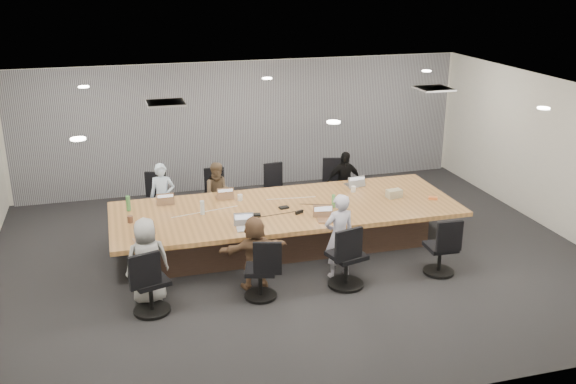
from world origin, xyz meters
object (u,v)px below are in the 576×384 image
object	(u,v)px
laptop_1	(224,197)
person_5	(255,252)
laptop_3	(354,184)
bottle_green_left	(128,203)
chair_1	(216,200)
chair_5	(260,274)
canvas_bag	(394,194)
person_0	(162,197)
chair_0	(162,205)
chair_2	(275,194)
chair_3	(338,188)
chair_7	(440,251)
chair_6	(346,260)
laptop_6	(328,220)
person_6	(339,236)
person_3	(344,182)
snack_packet	(433,198)
mug_brown	(130,219)
conference_table	(286,225)
bottle_clear	(202,208)
stapler	(299,212)
person_4	(147,261)
person_1	(219,194)
bottle_green_right	(333,201)
chair_4	(150,286)
laptop_0	(165,202)

from	to	relation	value
laptop_1	person_5	bearing A→B (deg)	94.73
laptop_3	bottle_green_left	distance (m)	4.23
laptop_3	chair_1	bearing A→B (deg)	-25.47
chair_5	canvas_bag	world-z (taller)	canvas_bag
person_0	canvas_bag	bearing A→B (deg)	-7.84
chair_0	chair_2	distance (m)	2.24
chair_3	chair_7	bearing A→B (deg)	113.06
chair_6	laptop_6	distance (m)	0.95
person_6	bottle_green_left	distance (m)	3.67
person_3	snack_packet	distance (m)	2.00
chair_5	mug_brown	xyz separation A→B (m)	(-1.77, 1.70, 0.41)
conference_table	bottle_clear	world-z (taller)	bottle_clear
stapler	chair_5	bearing A→B (deg)	-151.67
person_4	person_6	xyz separation A→B (m)	(2.96, 0.00, 0.05)
person_6	person_3	bearing A→B (deg)	-118.25
person_1	person_6	size ratio (longest dim) A/B	0.88
chair_1	stapler	world-z (taller)	stapler
person_3	person_4	world-z (taller)	person_4
chair_6	bottle_green_right	world-z (taller)	bottle_green_right
person_4	snack_packet	distance (m)	5.23
chair_3	person_6	size ratio (longest dim) A/B	0.53
laptop_6	person_3	bearing A→B (deg)	73.51
person_3	stapler	world-z (taller)	person_3
chair_7	person_5	distance (m)	2.99
laptop_6	mug_brown	distance (m)	3.23
canvas_bag	person_3	bearing A→B (deg)	107.22
conference_table	chair_4	distance (m)	3.01
person_1	stapler	xyz separation A→B (m)	(1.08, -1.72, 0.16)
person_5	chair_6	bearing A→B (deg)	163.45
chair_5	snack_packet	distance (m)	3.81
chair_1	chair_3	distance (m)	2.53
chair_6	laptop_0	xyz separation A→B (m)	(-2.50, 2.50, 0.31)
laptop_1	bottle_clear	world-z (taller)	bottle_clear
chair_4	snack_packet	distance (m)	5.32
laptop_1	person_5	size ratio (longest dim) A/B	0.26
chair_6	laptop_6	xyz separation A→B (m)	(0.00, 0.90, 0.31)
laptop_6	chair_4	bearing A→B (deg)	-152.70
chair_1	person_4	bearing A→B (deg)	61.49
chair_4	laptop_1	size ratio (longest dim) A/B	2.80
chair_2	laptop_0	world-z (taller)	laptop_0
laptop_1	chair_1	bearing A→B (deg)	-87.33
chair_7	chair_3	bearing A→B (deg)	101.50
person_4	chair_3	bearing A→B (deg)	-149.34
chair_2	mug_brown	xyz separation A→B (m)	(-2.88, -1.70, 0.43)
chair_1	laptop_6	distance (m)	2.91
person_3	conference_table	bearing A→B (deg)	-140.31
chair_0	chair_3	world-z (taller)	chair_0
chair_1	laptop_1	distance (m)	0.98
person_1	mug_brown	distance (m)	2.17
laptop_1	person_5	distance (m)	2.16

